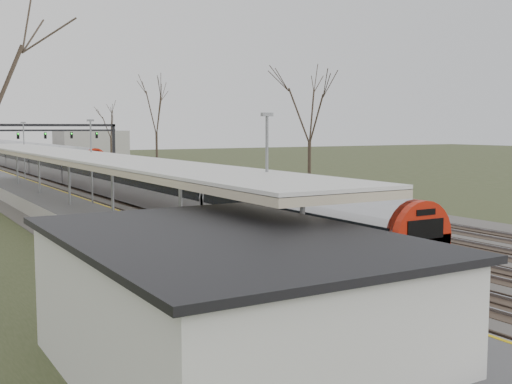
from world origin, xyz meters
TOP-DOWN VIEW (x-y plane):
  - track_bed at (0.26, 55.00)m, footprint 24.00×160.00m
  - platform at (-9.05, 37.50)m, footprint 3.50×69.00m
  - canopy at (-9.05, 32.99)m, footprint 4.10×50.00m
  - station_building at (-12.50, 8.00)m, footprint 6.00×9.00m
  - signal_gantry at (0.29, 84.99)m, footprint 21.00×0.59m
  - tree_east_far at (14.00, 42.00)m, footprint 5.00×5.00m
  - train_near at (-2.50, 56.83)m, footprint 2.62×90.21m
  - train_far at (4.50, 111.19)m, footprint 2.62×75.21m
  - passenger at (-8.32, 8.87)m, footprint 0.44×0.62m

SIDE VIEW (x-z plane):
  - track_bed at x=0.26m, z-range -0.05..0.17m
  - platform at x=-9.05m, z-range 0.00..1.00m
  - train_near at x=-2.50m, z-range -0.05..3.00m
  - train_far at x=4.50m, z-range -0.05..3.00m
  - station_building at x=-12.50m, z-range 0.00..3.20m
  - passenger at x=-8.32m, z-range 1.00..2.60m
  - canopy at x=-9.05m, z-range 2.37..5.48m
  - signal_gantry at x=0.29m, z-range 1.87..7.95m
  - tree_east_far at x=14.00m, z-range 2.14..12.44m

